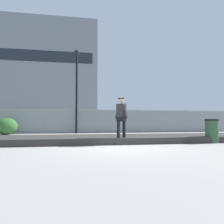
# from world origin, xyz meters

# --- Properties ---
(ground_plane) EXTENTS (120.00, 120.00, 0.00)m
(ground_plane) POSITION_xyz_m (0.00, 0.00, 0.00)
(ground_plane) COLOR gray
(gravel_berm) EXTENTS (14.20, 2.79, 0.27)m
(gravel_berm) POSITION_xyz_m (0.00, 2.32, 0.13)
(gravel_berm) COLOR #33302D
(gravel_berm) RESTS_ON ground_plane
(skateboard) EXTENTS (0.79, 0.57, 0.07)m
(skateboard) POSITION_xyz_m (0.28, 1.15, 0.06)
(skateboard) COLOR black
(skateboard) RESTS_ON ground_plane
(skater) EXTENTS (0.68, 0.62, 1.84)m
(skater) POSITION_xyz_m (0.28, 1.15, 1.12)
(skater) COLOR black
(skater) RESTS_ON skateboard
(chain_fence) EXTENTS (23.82, 0.06, 1.85)m
(chain_fence) POSITION_xyz_m (0.00, 9.69, 0.93)
(chain_fence) COLOR gray
(chain_fence) RESTS_ON ground_plane
(street_lamp) EXTENTS (0.44, 0.44, 6.47)m
(street_lamp) POSITION_xyz_m (-1.46, 9.22, 4.05)
(street_lamp) COLOR black
(street_lamp) RESTS_ON ground_plane
(parked_car_near) EXTENTS (4.40, 1.95, 1.66)m
(parked_car_near) POSITION_xyz_m (-4.45, 12.34, 0.84)
(parked_car_near) COLOR black
(parked_car_near) RESTS_ON ground_plane
(library_building) EXTENTS (28.42, 12.54, 24.25)m
(library_building) POSITION_xyz_m (-10.86, 46.43, 12.13)
(library_building) COLOR slate
(library_building) RESTS_ON ground_plane
(shrub_left) EXTENTS (1.53, 1.25, 1.18)m
(shrub_left) POSITION_xyz_m (-6.26, 8.56, 0.59)
(shrub_left) COLOR #2D5B28
(shrub_left) RESTS_ON ground_plane
(trash_bin) EXTENTS (0.59, 0.59, 1.03)m
(trash_bin) POSITION_xyz_m (4.33, 1.15, 0.52)
(trash_bin) COLOR #2D5133
(trash_bin) RESTS_ON ground_plane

